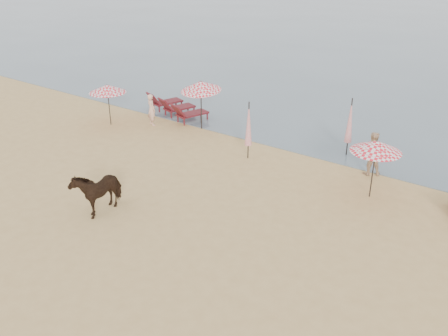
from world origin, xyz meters
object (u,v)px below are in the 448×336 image
(umbrella_open_left_a, at_px, (107,89))
(lounger_cluster_left, at_px, (175,107))
(umbrella_closed_right, at_px, (350,121))
(cow, at_px, (98,189))
(umbrella_closed_left, at_px, (249,124))
(beachgoer_left, at_px, (152,110))
(umbrella_open_right, at_px, (376,146))
(beachgoer_right_a, at_px, (371,153))
(umbrella_open_left_b, at_px, (201,86))

(umbrella_open_left_a, bearing_deg, lounger_cluster_left, 62.25)
(umbrella_closed_right, bearing_deg, lounger_cluster_left, -177.87)
(umbrella_closed_right, relative_size, cow, 1.39)
(cow, bearing_deg, lounger_cluster_left, 110.70)
(lounger_cluster_left, xyz_separation_m, umbrella_closed_left, (6.11, -2.38, 1.03))
(beachgoer_left, bearing_deg, cow, 142.86)
(umbrella_closed_left, distance_m, umbrella_closed_right, 4.23)
(umbrella_open_right, distance_m, umbrella_closed_right, 3.76)
(umbrella_closed_right, xyz_separation_m, beachgoer_right_a, (1.48, -1.22, -0.68))
(umbrella_open_right, bearing_deg, lounger_cluster_left, 174.89)
(beachgoer_left, bearing_deg, umbrella_closed_right, -146.04)
(lounger_cluster_left, distance_m, beachgoer_right_a, 10.87)
(umbrella_open_left_b, relative_size, umbrella_open_right, 1.14)
(lounger_cluster_left, xyz_separation_m, beachgoer_left, (-0.01, -1.74, 0.30))
(umbrella_open_right, bearing_deg, umbrella_open_left_a, -170.97)
(umbrella_open_left_b, height_order, umbrella_closed_right, umbrella_closed_right)
(umbrella_closed_right, bearing_deg, umbrella_open_right, -53.84)
(umbrella_closed_right, height_order, beachgoer_right_a, umbrella_closed_right)
(umbrella_open_right, xyz_separation_m, umbrella_closed_left, (-5.44, 0.30, -0.43))
(lounger_cluster_left, relative_size, beachgoer_right_a, 2.06)
(umbrella_closed_left, bearing_deg, beachgoer_right_a, 17.75)
(umbrella_open_left_a, bearing_deg, umbrella_closed_left, 6.65)
(beachgoer_left, bearing_deg, umbrella_open_left_b, -135.18)
(beachgoer_right_a, bearing_deg, lounger_cluster_left, -38.89)
(lounger_cluster_left, distance_m, umbrella_closed_right, 9.41)
(umbrella_open_left_b, bearing_deg, umbrella_open_right, 7.13)
(umbrella_open_left_b, xyz_separation_m, cow, (2.14, -8.30, -1.36))
(umbrella_open_left_a, relative_size, umbrella_closed_left, 0.83)
(umbrella_closed_left, xyz_separation_m, beachgoer_right_a, (4.72, 1.51, -0.64))
(umbrella_open_left_a, xyz_separation_m, umbrella_open_right, (13.27, 0.26, 0.12))
(umbrella_open_left_b, xyz_separation_m, umbrella_closed_right, (7.04, 1.08, -0.57))
(lounger_cluster_left, height_order, cow, cow)
(umbrella_open_right, xyz_separation_m, beachgoer_left, (-11.57, 0.93, -1.16))
(lounger_cluster_left, height_order, umbrella_open_right, umbrella_open_right)
(cow, relative_size, beachgoer_right_a, 1.04)
(umbrella_open_left_a, xyz_separation_m, beachgoer_right_a, (12.54, 2.06, -0.95))
(cow, xyz_separation_m, beachgoer_right_a, (6.38, 8.17, 0.10))
(umbrella_open_left_b, distance_m, umbrella_closed_left, 4.18)
(umbrella_open_left_b, height_order, beachgoer_left, umbrella_open_left_b)
(umbrella_open_left_a, distance_m, beachgoer_left, 2.32)
(umbrella_closed_right, bearing_deg, beachgoer_right_a, -39.40)
(beachgoer_left, bearing_deg, beachgoer_right_a, -154.01)
(lounger_cluster_left, distance_m, umbrella_open_left_a, 3.65)
(umbrella_open_left_b, distance_m, beachgoer_left, 2.87)
(umbrella_closed_left, xyz_separation_m, beachgoer_left, (-6.12, 0.64, -0.73))
(beachgoer_right_a, bearing_deg, beachgoer_left, -29.70)
(umbrella_closed_right, height_order, cow, umbrella_closed_right)
(umbrella_closed_left, height_order, cow, umbrella_closed_left)
(lounger_cluster_left, xyz_separation_m, umbrella_closed_right, (9.35, 0.35, 1.07))
(umbrella_open_right, relative_size, beachgoer_right_a, 1.24)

